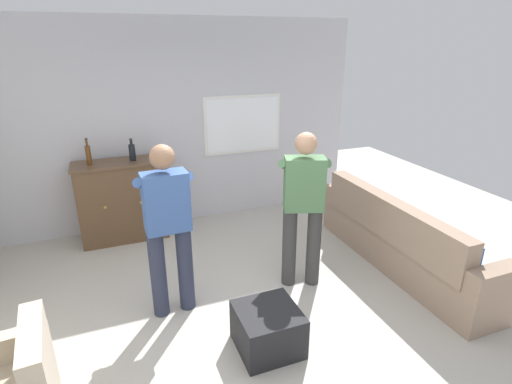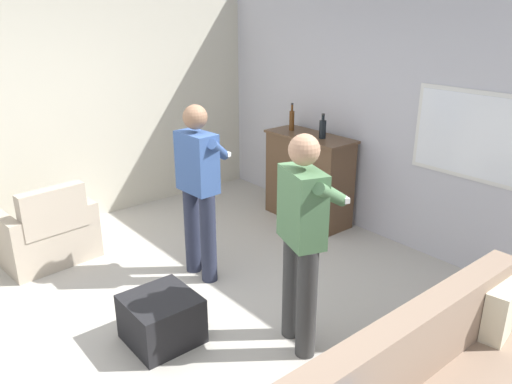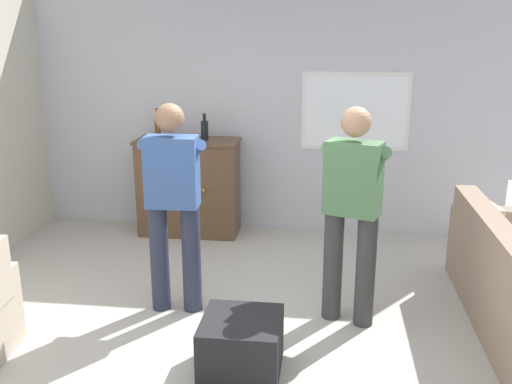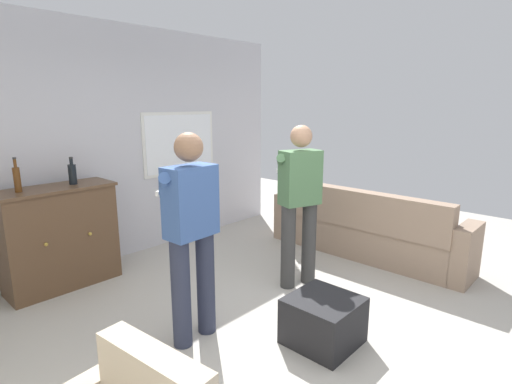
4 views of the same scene
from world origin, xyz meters
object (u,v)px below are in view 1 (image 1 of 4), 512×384
couch (398,241)px  person_standing_right (303,203)px  ottoman (268,329)px  person_standing_left (168,224)px  bottle_wine_green (88,154)px  sideboard_cabinet (122,201)px  bottle_liquor_amber (132,152)px

couch → person_standing_right: size_ratio=1.51×
ottoman → person_standing_right: (0.72, 0.80, 0.75)m
ottoman → person_standing_left: size_ratio=0.31×
bottle_wine_green → ottoman: bottle_wine_green is taller
person_standing_left → bottle_wine_green: bearing=109.9°
sideboard_cabinet → person_standing_right: size_ratio=0.67×
ottoman → person_standing_left: person_standing_left is taller
bottle_liquor_amber → bottle_wine_green: bearing=179.5°
couch → bottle_wine_green: bottle_wine_green is taller
person_standing_left → couch: bearing=-3.2°
couch → sideboard_cabinet: size_ratio=2.26×
couch → bottle_liquor_amber: 3.42m
bottle_liquor_amber → ottoman: (0.79, -2.59, -0.99)m
bottle_wine_green → person_standing_left: bearing=-70.1°
bottle_liquor_amber → person_standing_right: bearing=-50.0°
bottle_liquor_amber → sideboard_cabinet: bearing=179.5°
bottle_wine_green → couch: bearing=-30.9°
couch → sideboard_cabinet: 3.48m
sideboard_cabinet → ottoman: sideboard_cabinet is taller
ottoman → bottle_liquor_amber: bearing=106.9°
sideboard_cabinet → ottoman: 2.80m
bottle_wine_green → person_standing_right: size_ratio=0.20×
person_standing_left → ottoman: bearing=-51.3°
sideboard_cabinet → person_standing_right: person_standing_right is taller
couch → person_standing_left: person_standing_left is taller
bottle_liquor_amber → couch: bearing=-35.4°
bottle_wine_green → ottoman: (1.30, -2.60, -1.00)m
bottle_liquor_amber → ottoman: bottle_liquor_amber is taller
bottle_wine_green → person_standing_right: 2.72m
person_standing_left → person_standing_right: (1.38, -0.02, 0.00)m
sideboard_cabinet → person_standing_left: bearing=-79.7°
person_standing_right → sideboard_cabinet: bearing=133.4°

